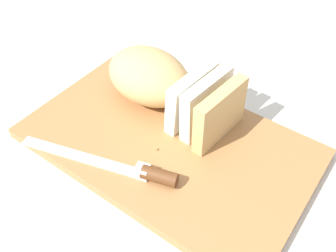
% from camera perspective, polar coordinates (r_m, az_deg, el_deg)
% --- Properties ---
extents(ground_plane, '(3.00, 3.00, 0.00)m').
position_cam_1_polar(ground_plane, '(0.62, -0.00, -3.14)').
color(ground_plane, beige).
extents(cutting_board, '(0.46, 0.28, 0.02)m').
position_cam_1_polar(cutting_board, '(0.62, -0.00, -2.57)').
color(cutting_board, '#9E6B3D').
rests_on(cutting_board, ground_plane).
extents(bread_loaf, '(0.25, 0.13, 0.09)m').
position_cam_1_polar(bread_loaf, '(0.64, -0.71, 6.41)').
color(bread_loaf, tan).
rests_on(bread_loaf, cutting_board).
extents(bread_knife, '(0.25, 0.09, 0.02)m').
position_cam_1_polar(bread_knife, '(0.56, -4.79, -6.63)').
color(bread_knife, silver).
rests_on(bread_knife, cutting_board).
extents(crumb_near_knife, '(0.00, 0.00, 0.00)m').
position_cam_1_polar(crumb_near_knife, '(0.60, -1.91, -3.34)').
color(crumb_near_knife, '#A8753D').
rests_on(crumb_near_knife, cutting_board).
extents(crumb_near_loaf, '(0.00, 0.00, 0.00)m').
position_cam_1_polar(crumb_near_loaf, '(0.62, 3.10, -1.04)').
color(crumb_near_loaf, '#A8753D').
rests_on(crumb_near_loaf, cutting_board).
extents(crumb_stray_left, '(0.01, 0.01, 0.01)m').
position_cam_1_polar(crumb_stray_left, '(0.63, 5.32, 0.31)').
color(crumb_stray_left, '#A8753D').
rests_on(crumb_stray_left, cutting_board).
extents(crumb_stray_right, '(0.01, 0.01, 0.01)m').
position_cam_1_polar(crumb_stray_right, '(0.66, -0.27, 2.78)').
color(crumb_stray_right, '#A8753D').
rests_on(crumb_stray_right, cutting_board).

